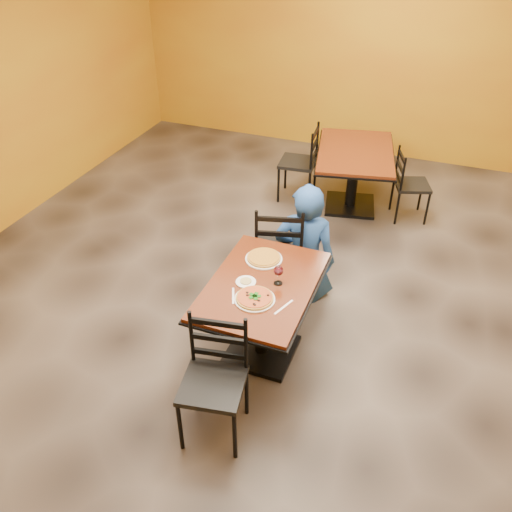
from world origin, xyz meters
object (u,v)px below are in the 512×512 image
at_px(chair_main_near, 213,386).
at_px(plate_main, 255,299).
at_px(wine_glass, 278,274).
at_px(plate_far, 264,259).
at_px(pizza_main, 255,298).
at_px(pizza_far, 264,257).
at_px(chair_second_left, 298,163).
at_px(table_main, 262,302).
at_px(side_plate, 246,282).
at_px(table_second, 354,165).
at_px(chair_main_far, 280,247).
at_px(diner, 305,241).
at_px(chair_second_right, 412,185).

relative_size(chair_main_near, plate_main, 3.07).
bearing_deg(wine_glass, plate_far, 129.48).
relative_size(pizza_main, pizza_far, 1.01).
height_order(chair_second_left, plate_main, chair_second_left).
height_order(table_main, side_plate, side_plate).
bearing_deg(plate_far, table_second, 84.37).
xyz_separation_m(chair_main_far, side_plate, (0.03, -0.93, 0.26)).
bearing_deg(table_main, pizza_far, 107.90).
bearing_deg(diner, chair_main_near, 78.00).
height_order(chair_second_left, plate_far, chair_second_left).
bearing_deg(table_main, wine_glass, 22.12).
xyz_separation_m(table_main, pizza_far, (-0.10, 0.31, 0.21)).
xyz_separation_m(diner, side_plate, (-0.20, -0.97, 0.17)).
bearing_deg(chair_second_left, plate_far, 5.24).
distance_m(table_second, chair_second_left, 0.70).
xyz_separation_m(chair_main_far, chair_second_right, (0.99, 1.87, -0.07)).
bearing_deg(table_second, diner, -91.89).
xyz_separation_m(table_main, chair_second_left, (-0.56, 2.77, -0.08)).
relative_size(diner, plate_main, 3.79).
height_order(chair_second_right, diner, diner).
relative_size(plate_far, pizza_far, 1.11).
distance_m(table_second, diner, 1.83).
relative_size(chair_main_far, chair_second_left, 1.04).
bearing_deg(side_plate, wine_glass, 18.54).
xyz_separation_m(table_second, chair_main_far, (-0.30, -1.87, -0.06)).
height_order(table_second, chair_second_left, chair_second_left).
relative_size(table_second, diner, 1.25).
xyz_separation_m(chair_main_far, wine_glass, (0.27, -0.85, 0.34)).
bearing_deg(chair_second_right, diner, 138.08).
bearing_deg(plate_far, side_plate, -93.76).
bearing_deg(plate_main, pizza_main, 0.00).
distance_m(table_second, wine_glass, 2.73).
bearing_deg(table_second, chair_second_left, 180.00).
relative_size(diner, side_plate, 7.35).
distance_m(plate_far, pizza_far, 0.02).
xyz_separation_m(pizza_main, pizza_far, (-0.12, 0.52, 0.00)).
relative_size(plate_main, pizza_far, 1.11).
bearing_deg(plate_main, chair_main_far, 98.88).
bearing_deg(plate_far, diner, 73.85).
height_order(table_main, chair_main_far, chair_main_far).
distance_m(chair_main_far, chair_second_left, 1.91).
xyz_separation_m(pizza_main, wine_glass, (0.10, 0.25, 0.07)).
bearing_deg(table_main, chair_second_right, 73.09).
height_order(chair_main_near, pizza_far, chair_main_near).
bearing_deg(chair_second_right, table_second, 70.64).
xyz_separation_m(chair_second_left, wine_glass, (0.67, -2.72, 0.36)).
relative_size(table_main, diner, 1.05).
height_order(chair_main_near, chair_second_left, same).
relative_size(chair_second_right, pizza_far, 3.03).
xyz_separation_m(chair_main_near, wine_glass, (0.15, 0.91, 0.36)).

